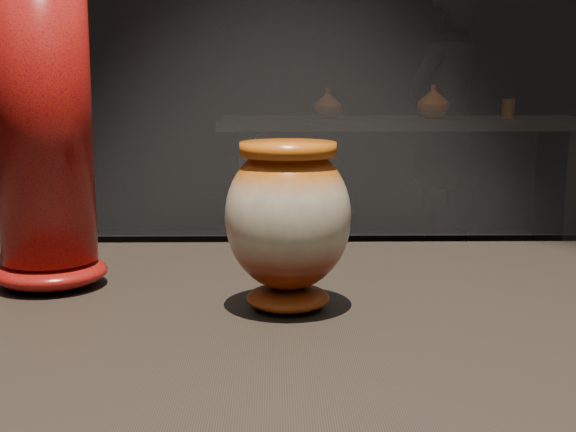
# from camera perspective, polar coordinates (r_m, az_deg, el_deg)

# --- Properties ---
(main_vase) EXTENTS (0.15, 0.15, 0.18)m
(main_vase) POSITION_cam_1_polar(r_m,az_deg,el_deg) (0.84, 0.00, -0.22)
(main_vase) COLOR #691D09
(main_vase) RESTS_ON display_plinth
(tall_vase) EXTENTS (0.16, 0.16, 0.41)m
(tall_vase) POSITION_cam_1_polar(r_m,az_deg,el_deg) (0.96, -17.04, 6.89)
(tall_vase) COLOR #B11B0B
(tall_vase) RESTS_ON display_plinth
(back_shelf) EXTENTS (2.00, 0.60, 0.90)m
(back_shelf) POSITION_cam_1_polar(r_m,az_deg,el_deg) (4.43, 8.20, 3.48)
(back_shelf) COLOR black
(back_shelf) RESTS_ON ground
(back_vase_left) EXTENTS (0.21, 0.21, 0.16)m
(back_vase_left) POSITION_cam_1_polar(r_m,az_deg,el_deg) (4.33, 2.83, 7.98)
(back_vase_left) COLOR #8A3E14
(back_vase_left) RESTS_ON back_shelf
(back_vase_mid) EXTENTS (0.23, 0.23, 0.18)m
(back_vase_mid) POSITION_cam_1_polar(r_m,az_deg,el_deg) (4.38, 10.28, 7.99)
(back_vase_mid) COLOR #691D09
(back_vase_mid) RESTS_ON back_shelf
(back_vase_right) EXTENTS (0.07, 0.07, 0.10)m
(back_vase_right) POSITION_cam_1_polar(r_m,az_deg,el_deg) (4.51, 15.37, 7.36)
(back_vase_right) COLOR #8A3E14
(back_vase_right) RESTS_ON back_shelf
(visitor) EXTENTS (0.72, 0.68, 1.65)m
(visitor) POSITION_cam_1_polar(r_m,az_deg,el_deg) (5.06, 11.08, 6.39)
(visitor) COLOR black
(visitor) RESTS_ON ground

